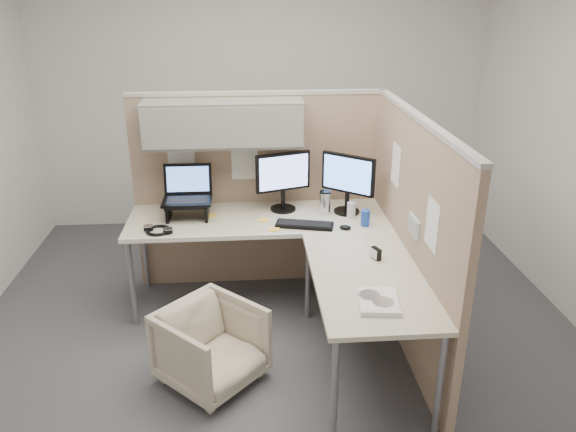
{
  "coord_description": "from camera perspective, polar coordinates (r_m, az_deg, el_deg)",
  "views": [
    {
      "loc": [
        -0.19,
        -3.46,
        2.37
      ],
      "look_at": [
        0.1,
        0.25,
        0.85
      ],
      "focal_mm": 35.0,
      "sensor_mm": 36.0,
      "label": 1
    }
  ],
  "objects": [
    {
      "name": "monitor_left",
      "position": [
        4.36,
        -0.51,
        4.0
      ],
      "size": [
        0.43,
        0.2,
        0.47
      ],
      "rotation": [
        0.0,
        0.0,
        0.32
      ],
      "color": "black",
      "rests_on": "desk"
    },
    {
      "name": "desk_clock",
      "position": [
        3.69,
        8.93,
        -3.79
      ],
      "size": [
        0.06,
        0.08,
        0.08
      ],
      "rotation": [
        0.0,
        0.0,
        -1.17
      ],
      "color": "black",
      "rests_on": "desk"
    },
    {
      "name": "soda_can_green",
      "position": [
        4.18,
        7.86,
        -0.2
      ],
      "size": [
        0.07,
        0.07,
        0.12
      ],
      "primitive_type": "cylinder",
      "color": "#1E3FA5",
      "rests_on": "desk"
    },
    {
      "name": "paper_stack",
      "position": [
        3.2,
        9.15,
        -8.58
      ],
      "size": [
        0.25,
        0.3,
        0.03
      ],
      "rotation": [
        0.0,
        0.0,
        -0.11
      ],
      "color": "white",
      "rests_on": "desk"
    },
    {
      "name": "mouse",
      "position": [
        4.11,
        5.84,
        -1.15
      ],
      "size": [
        0.1,
        0.08,
        0.03
      ],
      "primitive_type": "ellipsoid",
      "rotation": [
        0.0,
        0.0,
        -0.37
      ],
      "color": "black",
      "rests_on": "desk"
    },
    {
      "name": "travel_mug",
      "position": [
        4.35,
        3.79,
        1.39
      ],
      "size": [
        0.09,
        0.09,
        0.19
      ],
      "color": "silver",
      "rests_on": "desk"
    },
    {
      "name": "sticky_note_c",
      "position": [
        4.38,
        -7.79,
        0.07
      ],
      "size": [
        0.1,
        0.1,
        0.01
      ],
      "primitive_type": "cube",
      "rotation": [
        0.0,
        0.0,
        0.33
      ],
      "color": "yellow",
      "rests_on": "desk"
    },
    {
      "name": "partition_back",
      "position": [
        4.47,
        -4.64,
        5.63
      ],
      "size": [
        2.0,
        0.36,
        1.63
      ],
      "color": "tan",
      "rests_on": "ground"
    },
    {
      "name": "headphones",
      "position": [
        4.16,
        -13.05,
        -1.39
      ],
      "size": [
        0.24,
        0.24,
        0.03
      ],
      "rotation": [
        0.0,
        0.0,
        -0.41
      ],
      "color": "black",
      "rests_on": "desk"
    },
    {
      "name": "keyboard",
      "position": [
        4.14,
        1.69,
        -0.9
      ],
      "size": [
        0.44,
        0.24,
        0.02
      ],
      "primitive_type": "cube",
      "rotation": [
        0.0,
        0.0,
        -0.24
      ],
      "color": "black",
      "rests_on": "desk"
    },
    {
      "name": "monitor_right",
      "position": [
        4.33,
        6.1,
        3.76
      ],
      "size": [
        0.37,
        0.3,
        0.47
      ],
      "rotation": [
        0.0,
        0.0,
        -0.67
      ],
      "color": "black",
      "rests_on": "desk"
    },
    {
      "name": "office_chair",
      "position": [
        3.66,
        -7.81,
        -12.65
      ],
      "size": [
        0.76,
        0.76,
        0.57
      ],
      "primitive_type": "imported",
      "rotation": [
        0.0,
        0.0,
        0.8
      ],
      "color": "beige",
      "rests_on": "ground"
    },
    {
      "name": "ground",
      "position": [
        4.19,
        -1.12,
        -12.17
      ],
      "size": [
        4.5,
        4.5,
        0.0
      ],
      "primitive_type": "plane",
      "color": "#414147",
      "rests_on": "ground"
    },
    {
      "name": "partition_right",
      "position": [
        3.88,
        12.23,
        -1.86
      ],
      "size": [
        0.07,
        2.03,
        1.63
      ],
      "color": "tan",
      "rests_on": "ground"
    },
    {
      "name": "desk",
      "position": [
        3.97,
        0.49,
        -2.84
      ],
      "size": [
        2.0,
        1.98,
        0.73
      ],
      "color": "beige",
      "rests_on": "ground"
    },
    {
      "name": "sticky_note_d",
      "position": [
        4.25,
        -2.51,
        -0.4
      ],
      "size": [
        0.09,
        0.09,
        0.01
      ],
      "primitive_type": "cube",
      "rotation": [
        0.0,
        0.0,
        -0.26
      ],
      "color": "yellow",
      "rests_on": "desk"
    },
    {
      "name": "soda_can_silver",
      "position": [
        4.31,
        6.44,
        0.6
      ],
      "size": [
        0.07,
        0.07,
        0.12
      ],
      "primitive_type": "cylinder",
      "color": "silver",
      "rests_on": "desk"
    },
    {
      "name": "laptop_station",
      "position": [
        4.35,
        -10.17,
        1.78
      ],
      "size": [
        0.37,
        0.31,
        0.38
      ],
      "color": "black",
      "rests_on": "desk"
    },
    {
      "name": "sticky_note_b",
      "position": [
        4.09,
        -1.48,
        -1.36
      ],
      "size": [
        0.1,
        0.1,
        0.01
      ],
      "primitive_type": "cube",
      "rotation": [
        0.0,
        0.0,
        -0.35
      ],
      "color": "yellow",
      "rests_on": "desk"
    }
  ]
}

